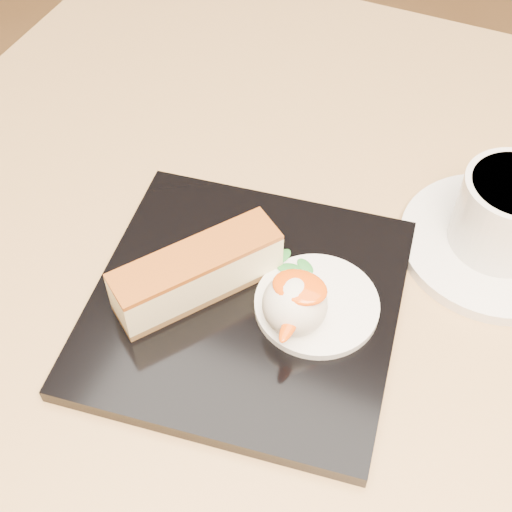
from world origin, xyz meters
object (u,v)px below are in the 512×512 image
at_px(cheesecake, 197,273).
at_px(ice_cream_scoop, 295,304).
at_px(dessert_plate, 245,305).
at_px(coffee_cup, 510,213).
at_px(saucer, 495,244).
at_px(table, 303,389).

height_order(cheesecake, ice_cream_scoop, ice_cream_scoop).
bearing_deg(ice_cream_scoop, cheesecake, -180.00).
distance_m(dessert_plate, coffee_cup, 0.21).
height_order(dessert_plate, coffee_cup, coffee_cup).
height_order(dessert_plate, saucer, dessert_plate).
bearing_deg(cheesecake, table, -24.25).
height_order(cheesecake, saucer, cheesecake).
bearing_deg(ice_cream_scoop, saucer, 49.87).
xyz_separation_m(saucer, coffee_cup, (0.00, -0.00, 0.04)).
bearing_deg(coffee_cup, ice_cream_scoop, -111.34).
xyz_separation_m(ice_cream_scoop, saucer, (0.12, 0.14, -0.03)).
height_order(table, coffee_cup, coffee_cup).
distance_m(table, saucer, 0.22).
bearing_deg(table, dessert_plate, -135.92).
bearing_deg(saucer, cheesecake, -144.17).
height_order(table, saucer, saucer).
bearing_deg(saucer, dessert_plate, -139.59).
height_order(cheesecake, coffee_cup, coffee_cup).
distance_m(table, cheesecake, 0.21).
bearing_deg(table, coffee_cup, 38.44).
distance_m(saucer, coffee_cup, 0.04).
relative_size(cheesecake, coffee_cup, 1.20).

